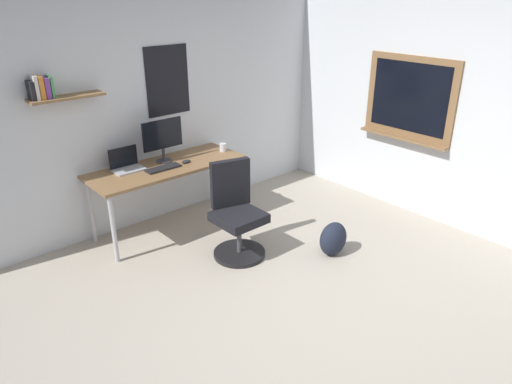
% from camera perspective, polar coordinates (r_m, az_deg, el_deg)
% --- Properties ---
extents(ground_plane, '(5.20, 5.20, 0.00)m').
position_cam_1_polar(ground_plane, '(4.02, 5.86, -14.73)').
color(ground_plane, '#ADA393').
rests_on(ground_plane, ground).
extents(wall_back, '(5.00, 0.30, 2.60)m').
position_cam_1_polar(wall_back, '(5.25, -13.56, 10.03)').
color(wall_back, silver).
rests_on(wall_back, ground).
extents(wall_right, '(0.22, 5.00, 2.60)m').
position_cam_1_polar(wall_right, '(5.38, 24.77, 8.81)').
color(wall_right, silver).
rests_on(wall_right, ground).
extents(desk, '(1.67, 0.64, 0.75)m').
position_cam_1_polar(desk, '(5.10, -10.77, 2.50)').
color(desk, olive).
rests_on(desk, ground).
extents(office_chair, '(0.52, 0.54, 0.95)m').
position_cam_1_polar(office_chair, '(4.64, -2.40, -2.96)').
color(office_chair, black).
rests_on(office_chair, ground).
extents(laptop, '(0.31, 0.21, 0.23)m').
position_cam_1_polar(laptop, '(5.02, -15.44, 3.22)').
color(laptop, '#ADAFB5').
rests_on(laptop, desk).
extents(monitor_primary, '(0.46, 0.17, 0.46)m').
position_cam_1_polar(monitor_primary, '(5.09, -11.27, 6.48)').
color(monitor_primary, '#38383D').
rests_on(monitor_primary, desk).
extents(keyboard, '(0.37, 0.13, 0.02)m').
position_cam_1_polar(keyboard, '(4.97, -11.18, 2.86)').
color(keyboard, black).
rests_on(keyboard, desk).
extents(computer_mouse, '(0.10, 0.06, 0.03)m').
position_cam_1_polar(computer_mouse, '(5.10, -8.49, 3.69)').
color(computer_mouse, '#262628').
rests_on(computer_mouse, desk).
extents(coffee_mug, '(0.08, 0.08, 0.09)m').
position_cam_1_polar(coffee_mug, '(5.41, -4.02, 5.43)').
color(coffee_mug, silver).
rests_on(coffee_mug, desk).
extents(backpack, '(0.32, 0.22, 0.35)m').
position_cam_1_polar(backpack, '(4.77, 9.34, -5.63)').
color(backpack, '#1E2333').
rests_on(backpack, ground).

